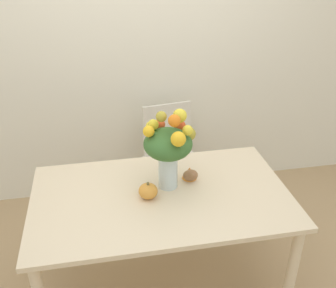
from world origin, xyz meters
The scene contains 7 objects.
ground_plane centered at (0.00, 0.00, 0.00)m, with size 12.00×12.00×0.00m, color tan.
wall_back centered at (0.00, 1.20, 1.35)m, with size 8.00×0.06×2.70m.
dining_table centered at (0.00, 0.00, 0.64)m, with size 1.49×0.89×0.73m.
flower_vase centered at (0.06, 0.08, 1.00)m, with size 0.31×0.32×0.48m.
pumpkin centered at (-0.08, -0.01, 0.77)m, with size 0.11×0.11×0.10m.
turkey_figurine centered at (0.20, 0.13, 0.77)m, with size 0.09×0.12×0.08m.
dining_chair_near_window centered at (0.23, 0.84, 0.46)m, with size 0.47×0.47×0.88m.
Camera 1 is at (-0.31, -1.83, 2.08)m, focal length 42.00 mm.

